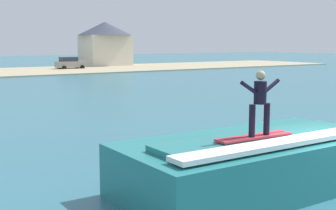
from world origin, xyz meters
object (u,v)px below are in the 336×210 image
object	(u,v)px
wave_crest	(253,163)
surfboard	(254,137)
car_far_shore	(70,63)
surfer	(260,99)
house_gabled_white	(105,41)

from	to	relation	value
wave_crest	surfboard	size ratio (longest dim) A/B	3.28
surfboard	car_far_shore	world-z (taller)	car_far_shore
wave_crest	car_far_shore	distance (m)	57.77
surfer	house_gabled_white	distance (m)	66.77
surfboard	car_far_shore	bearing A→B (deg)	73.24
wave_crest	house_gabled_white	xyz separation A→B (m)	(24.91, 61.18, 3.46)
house_gabled_white	wave_crest	bearing A→B (deg)	-112.16
house_gabled_white	car_far_shore	bearing A→B (deg)	-145.93
surfer	car_far_shore	size ratio (longest dim) A/B	0.39
surfboard	house_gabled_white	world-z (taller)	house_gabled_white
surfer	house_gabled_white	bearing A→B (deg)	67.73
house_gabled_white	surfboard	bearing A→B (deg)	-112.37
wave_crest	surfer	world-z (taller)	surfer
surfboard	surfer	xyz separation A→B (m)	(0.09, -0.08, 0.96)
surfboard	car_far_shore	size ratio (longest dim) A/B	0.53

